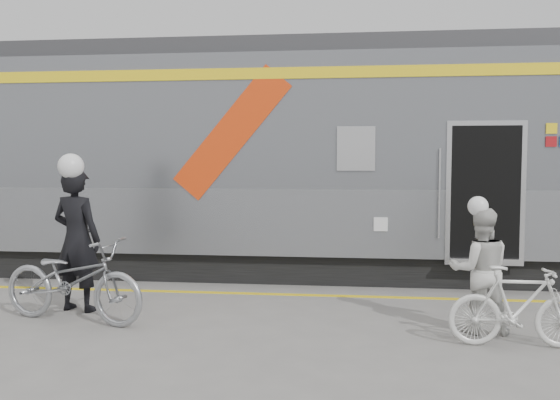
# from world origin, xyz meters

# --- Properties ---
(ground) EXTENTS (90.00, 90.00, 0.00)m
(ground) POSITION_xyz_m (0.00, 0.00, 0.00)
(ground) COLOR slate
(ground) RESTS_ON ground
(train) EXTENTS (24.00, 3.17, 4.10)m
(train) POSITION_xyz_m (0.49, 4.19, 2.05)
(train) COLOR black
(train) RESTS_ON ground
(safety_strip) EXTENTS (24.00, 0.12, 0.01)m
(safety_strip) POSITION_xyz_m (0.00, 2.15, 0.00)
(safety_strip) COLOR yellow
(safety_strip) RESTS_ON ground
(man) EXTENTS (0.80, 0.62, 1.97)m
(man) POSITION_xyz_m (-3.12, 0.89, 0.98)
(man) COLOR black
(man) RESTS_ON ground
(bicycle_left) EXTENTS (2.17, 1.16, 1.08)m
(bicycle_left) POSITION_xyz_m (-2.92, 0.34, 0.54)
(bicycle_left) COLOR #9B9EA2
(bicycle_left) RESTS_ON ground
(woman) EXTENTS (0.73, 0.57, 1.50)m
(woman) POSITION_xyz_m (2.15, 0.47, 0.75)
(woman) COLOR silver
(woman) RESTS_ON ground
(bicycle_right) EXTENTS (1.52, 0.43, 0.91)m
(bicycle_right) POSITION_xyz_m (2.45, -0.08, 0.46)
(bicycle_right) COLOR silver
(bicycle_right) RESTS_ON ground
(helmet_man) EXTENTS (0.34, 0.34, 0.34)m
(helmet_man) POSITION_xyz_m (-3.12, 0.89, 2.14)
(helmet_man) COLOR white
(helmet_man) RESTS_ON man
(helmet_woman) EXTENTS (0.24, 0.24, 0.24)m
(helmet_woman) POSITION_xyz_m (2.15, 0.47, 1.62)
(helmet_woman) COLOR white
(helmet_woman) RESTS_ON woman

